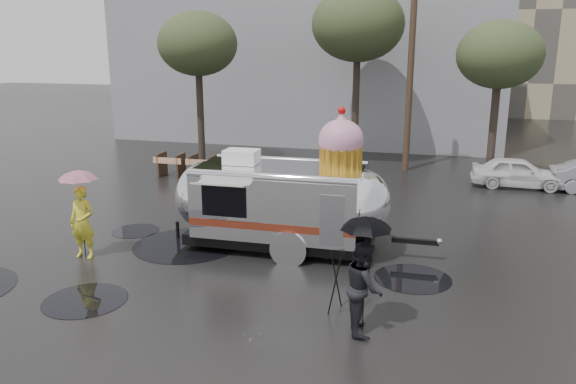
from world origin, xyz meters
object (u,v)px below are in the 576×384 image
(tripod, at_px, (341,276))
(person_left, at_px, (82,222))
(airstream_trailer, at_px, (284,199))
(person_right, at_px, (364,287))

(tripod, bearing_deg, person_left, 163.51)
(airstream_trailer, relative_size, person_right, 4.05)
(person_right, relative_size, tripod, 1.32)
(airstream_trailer, xyz_separation_m, tripod, (2.23, -3.40, -0.60))
(person_left, relative_size, tripod, 1.37)
(person_right, distance_m, tripod, 0.88)
(person_left, bearing_deg, tripod, -11.13)
(person_right, xyz_separation_m, tripod, (-0.57, 0.66, -0.11))
(person_left, xyz_separation_m, tripod, (7.12, -1.28, -0.15))
(tripod, bearing_deg, airstream_trailer, 116.95)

